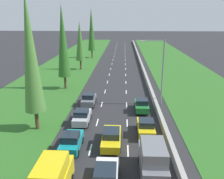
{
  "coord_description": "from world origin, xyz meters",
  "views": [
    {
      "loc": [
        1.22,
        1.44,
        11.88
      ],
      "look_at": [
        -0.57,
        38.51,
        0.54
      ],
      "focal_mm": 38.45,
      "sensor_mm": 36.0,
      "label": 1
    }
  ],
  "objects": [
    {
      "name": "poplar_tree_fourth",
      "position": [
        -8.68,
        55.97,
        6.53
      ],
      "size": [
        2.07,
        2.07,
        10.97
      ],
      "color": "#4C3823",
      "rests_on": "ground"
    },
    {
      "name": "teal_hatchback_left_lane",
      "position": [
        -3.48,
        20.95,
        0.84
      ],
      "size": [
        1.74,
        3.9,
        1.72
      ],
      "color": "teal",
      "rests_on": "ground"
    },
    {
      "name": "poplar_tree_fifth",
      "position": [
        -8.18,
        72.54,
        8.23
      ],
      "size": [
        2.16,
        2.16,
        14.36
      ],
      "color": "#4C3823",
      "rests_on": "ground"
    },
    {
      "name": "median_barrier",
      "position": [
        5.7,
        60.0,
        0.42
      ],
      "size": [
        0.44,
        120.0,
        0.85
      ],
      "primitive_type": "cube",
      "color": "#9E9B93",
      "rests_on": "ground"
    },
    {
      "name": "green_hatchback_right_lane",
      "position": [
        3.66,
        30.79,
        0.84
      ],
      "size": [
        1.74,
        3.9,
        1.72
      ],
      "color": "#237A33",
      "rests_on": "ground"
    },
    {
      "name": "yellow_sedan_centre_lane",
      "position": [
        0.18,
        21.92,
        0.81
      ],
      "size": [
        1.82,
        4.5,
        1.64
      ],
      "color": "yellow",
      "rests_on": "ground"
    },
    {
      "name": "grass_verge_left",
      "position": [
        -12.65,
        60.0,
        0.02
      ],
      "size": [
        14.0,
        140.0,
        0.04
      ],
      "primitive_type": "cube",
      "color": "#2D6623",
      "rests_on": "ground"
    },
    {
      "name": "yellow_hatchback_right_lane",
      "position": [
        3.65,
        24.32,
        0.84
      ],
      "size": [
        1.74,
        3.9,
        1.72
      ],
      "color": "yellow",
      "rests_on": "ground"
    },
    {
      "name": "lane_markings",
      "position": [
        0.0,
        60.0,
        0.01
      ],
      "size": [
        3.64,
        116.0,
        0.01
      ],
      "color": "white",
      "rests_on": "ground"
    },
    {
      "name": "grey_hatchback_left_lane",
      "position": [
        -3.52,
        32.72,
        0.84
      ],
      "size": [
        1.74,
        3.9,
        1.72
      ],
      "color": "slate",
      "rests_on": "ground"
    },
    {
      "name": "poplar_tree_second",
      "position": [
        -8.13,
        25.04,
        8.31
      ],
      "size": [
        2.16,
        2.16,
        14.51
      ],
      "color": "#4C3823",
      "rests_on": "ground"
    },
    {
      "name": "silver_hatchback_left_lane",
      "position": [
        -3.46,
        26.71,
        0.84
      ],
      "size": [
        1.74,
        3.9,
        1.72
      ],
      "color": "silver",
      "rests_on": "ground"
    },
    {
      "name": "ground_plane",
      "position": [
        0.0,
        60.0,
        0.0
      ],
      "size": [
        300.0,
        300.0,
        0.0
      ],
      "primitive_type": "plane",
      "color": "#28282B",
      "rests_on": "ground"
    },
    {
      "name": "grass_verge_right",
      "position": [
        14.35,
        60.0,
        0.02
      ],
      "size": [
        14.0,
        140.0,
        0.04
      ],
      "primitive_type": "cube",
      "color": "#2D6623",
      "rests_on": "ground"
    },
    {
      "name": "white_sedan_centre_lane",
      "position": [
        0.05,
        15.95,
        0.81
      ],
      "size": [
        1.82,
        4.5,
        1.64
      ],
      "color": "white",
      "rests_on": "ground"
    },
    {
      "name": "grey_van_right_lane",
      "position": [
        3.55,
        17.45,
        1.4
      ],
      "size": [
        1.96,
        4.9,
        2.82
      ],
      "color": "slate",
      "rests_on": "ground"
    },
    {
      "name": "poplar_tree_third",
      "position": [
        -8.65,
        40.47,
        7.99
      ],
      "size": [
        2.15,
        2.15,
        13.88
      ],
      "color": "#4C3823",
      "rests_on": "ground"
    },
    {
      "name": "street_light_mast",
      "position": [
        6.21,
        33.45,
        5.23
      ],
      "size": [
        3.2,
        0.28,
        9.0
      ],
      "color": "gray",
      "rests_on": "ground"
    }
  ]
}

